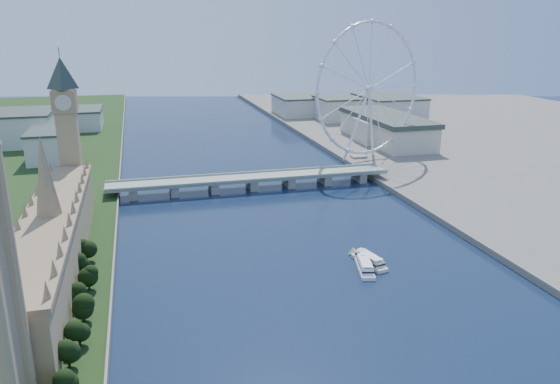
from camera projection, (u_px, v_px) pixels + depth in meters
name	position (u px, v px, depth m)	size (l,w,h in m)	color
tree_row	(67.00, 366.00, 188.15)	(8.08, 216.08, 19.96)	black
parliament_range	(53.00, 243.00, 270.59)	(24.00, 200.00, 70.00)	tan
big_ben	(66.00, 114.00, 356.66)	(20.02, 20.02, 110.00)	tan
westminster_bridge	(252.00, 180.00, 425.62)	(220.00, 22.00, 9.50)	gray
london_eye	(369.00, 90.00, 488.33)	(113.60, 39.12, 124.30)	silver
county_hall	(385.00, 144.00, 590.64)	(54.00, 144.00, 35.00)	beige
city_skyline	(239.00, 115.00, 672.96)	(505.00, 280.00, 32.00)	beige
tour_boat_near	(365.00, 270.00, 283.11)	(7.18, 28.18, 6.21)	white
tour_boat_far	(369.00, 264.00, 290.42)	(7.03, 27.64, 6.09)	silver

